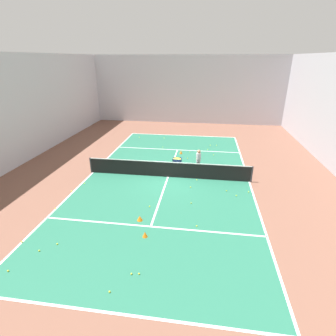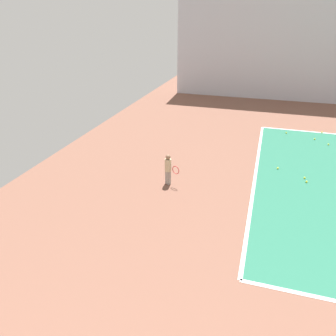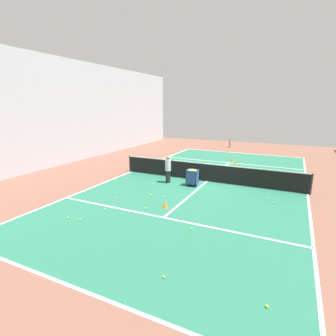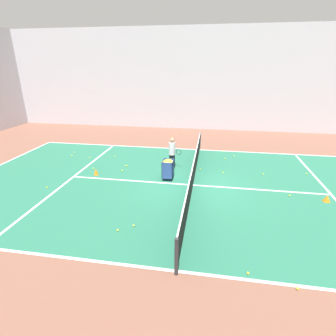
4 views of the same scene
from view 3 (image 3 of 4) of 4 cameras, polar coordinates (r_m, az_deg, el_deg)
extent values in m
plane|color=brown|center=(15.68, 8.45, -2.91)|extent=(36.48, 36.48, 0.00)
cube|color=#23664C|center=(15.68, 8.45, -2.90)|extent=(10.62, 20.71, 0.00)
cube|color=white|center=(25.51, 15.49, 3.13)|extent=(10.62, 0.10, 0.00)
cube|color=white|center=(7.41, -18.95, -23.67)|extent=(10.62, 0.10, 0.00)
cube|color=white|center=(15.07, 28.13, -5.07)|extent=(0.10, 20.71, 0.00)
cube|color=white|center=(17.91, -7.96, -0.80)|extent=(0.10, 20.71, 0.00)
cube|color=white|center=(21.02, 13.14, 1.12)|extent=(10.62, 0.10, 0.00)
cube|color=white|center=(10.69, -0.97, -10.74)|extent=(10.62, 0.10, 0.00)
cube|color=white|center=(15.68, 8.45, -2.89)|extent=(0.10, 11.39, 0.00)
cube|color=silver|center=(21.28, -22.08, 11.21)|extent=(0.15, 32.78, 7.78)
cylinder|color=#2D2D33|center=(14.93, 28.74, -3.14)|extent=(0.10, 0.10, 1.09)
cylinder|color=#2D2D33|center=(17.83, -8.29, 0.92)|extent=(0.10, 0.10, 1.09)
cube|color=black|center=(15.54, 8.51, -1.03)|extent=(10.72, 0.03, 1.02)
cube|color=white|center=(15.41, 8.58, 0.89)|extent=(10.72, 0.04, 0.05)
cube|color=gray|center=(28.45, 13.35, 4.77)|extent=(0.16, 0.20, 0.48)
cylinder|color=tan|center=(28.39, 13.40, 5.67)|extent=(0.28, 0.28, 0.42)
sphere|color=#846047|center=(28.35, 13.43, 6.26)|extent=(0.16, 0.16, 0.16)
torus|color=#B22D2D|center=(28.15, 13.12, 5.40)|extent=(0.14, 0.27, 0.28)
cube|color=black|center=(15.16, 0.00, -1.91)|extent=(0.21, 0.29, 0.72)
cylinder|color=silver|center=(14.99, 0.00, 0.60)|extent=(0.39, 0.39, 0.64)
sphere|color=#A87A5B|center=(14.90, 0.00, 2.25)|extent=(0.24, 0.24, 0.24)
torus|color=black|center=(15.31, 0.67, 0.26)|extent=(0.09, 0.28, 0.28)
cube|color=#2D478C|center=(14.69, 5.28, -3.37)|extent=(0.60, 0.49, 0.02)
cube|color=#2D478C|center=(14.80, 5.63, -1.67)|extent=(0.60, 0.02, 0.79)
cube|color=#2D478C|center=(14.38, 4.98, -2.11)|extent=(0.60, 0.02, 0.79)
cube|color=#2D478C|center=(14.49, 6.39, -2.02)|extent=(0.02, 0.49, 0.79)
cube|color=#2D478C|center=(14.69, 4.24, -1.76)|extent=(0.02, 0.49, 0.79)
ellipsoid|color=yellow|center=(14.50, 5.34, -0.62)|extent=(0.56, 0.45, 0.16)
cylinder|color=black|center=(14.80, 6.27, -3.56)|extent=(0.05, 0.05, 0.14)
cylinder|color=black|center=(14.94, 4.74, -3.36)|extent=(0.05, 0.05, 0.14)
cylinder|color=black|center=(14.49, 5.82, -3.91)|extent=(0.05, 0.05, 0.14)
cylinder|color=black|center=(14.64, 4.26, -3.71)|extent=(0.05, 0.05, 0.14)
cone|color=orange|center=(21.73, 13.87, 1.83)|extent=(0.23, 0.23, 0.26)
cone|color=orange|center=(20.46, 14.62, 1.07)|extent=(0.27, 0.27, 0.26)
cone|color=orange|center=(11.59, -0.63, -7.93)|extent=(0.24, 0.24, 0.31)
sphere|color=yellow|center=(19.00, -4.87, 0.22)|extent=(0.07, 0.07, 0.07)
sphere|color=yellow|center=(13.16, -3.59, -5.85)|extent=(0.07, 0.07, 0.07)
sphere|color=yellow|center=(23.92, 14.33, 2.61)|extent=(0.07, 0.07, 0.07)
sphere|color=yellow|center=(21.28, 7.29, 1.60)|extent=(0.07, 0.07, 0.07)
sphere|color=yellow|center=(24.04, 26.08, 1.70)|extent=(0.07, 0.07, 0.07)
sphere|color=yellow|center=(16.52, 2.26, -1.78)|extent=(0.07, 0.07, 0.07)
sphere|color=yellow|center=(13.09, -3.86, -5.96)|extent=(0.07, 0.07, 0.07)
sphere|color=yellow|center=(11.71, -13.63, -8.74)|extent=(0.07, 0.07, 0.07)
sphere|color=yellow|center=(22.47, 27.53, 0.80)|extent=(0.07, 0.07, 0.07)
sphere|color=yellow|center=(19.78, 27.73, -0.78)|extent=(0.07, 0.07, 0.07)
sphere|color=yellow|center=(22.86, 24.84, 1.28)|extent=(0.07, 0.07, 0.07)
sphere|color=yellow|center=(24.68, 16.59, 2.80)|extent=(0.07, 0.07, 0.07)
sphere|color=yellow|center=(19.28, 13.20, 0.10)|extent=(0.07, 0.07, 0.07)
sphere|color=yellow|center=(6.96, 20.72, -26.32)|extent=(0.07, 0.07, 0.07)
sphere|color=yellow|center=(11.32, -21.01, -10.08)|extent=(0.07, 0.07, 0.07)
sphere|color=yellow|center=(19.11, -2.04, 0.34)|extent=(0.07, 0.07, 0.07)
sphere|color=yellow|center=(22.38, 23.50, 1.17)|extent=(0.07, 0.07, 0.07)
sphere|color=yellow|center=(7.40, -0.95, -22.62)|extent=(0.07, 0.07, 0.07)
sphere|color=yellow|center=(12.83, -1.01, -6.35)|extent=(0.07, 0.07, 0.07)
sphere|color=yellow|center=(17.42, 4.76, -1.00)|extent=(0.07, 0.07, 0.07)
sphere|color=yellow|center=(13.05, 22.12, -7.03)|extent=(0.07, 0.07, 0.07)
sphere|color=yellow|center=(9.76, 5.09, -13.07)|extent=(0.07, 0.07, 0.07)
sphere|color=yellow|center=(18.41, -1.35, -0.16)|extent=(0.07, 0.07, 0.07)
sphere|color=yellow|center=(11.56, -4.83, -8.68)|extent=(0.07, 0.07, 0.07)
sphere|color=yellow|center=(13.48, 20.84, -6.27)|extent=(0.07, 0.07, 0.07)
sphere|color=yellow|center=(11.01, -18.58, -10.55)|extent=(0.07, 0.07, 0.07)
sphere|color=yellow|center=(19.21, 6.41, 0.34)|extent=(0.07, 0.07, 0.07)
sphere|color=yellow|center=(12.96, -11.47, -6.42)|extent=(0.07, 0.07, 0.07)
sphere|color=yellow|center=(17.86, 28.23, -2.24)|extent=(0.07, 0.07, 0.07)
sphere|color=yellow|center=(14.99, -3.42, -3.40)|extent=(0.07, 0.07, 0.07)
sphere|color=yellow|center=(23.91, 15.01, 2.57)|extent=(0.07, 0.07, 0.07)
sphere|color=yellow|center=(16.78, 27.29, -3.07)|extent=(0.07, 0.07, 0.07)
camera|label=1|loc=(31.10, 13.98, 18.67)|focal=28.00mm
camera|label=2|loc=(28.99, -6.04, 15.13)|focal=35.00mm
camera|label=4|loc=(16.28, 49.29, 10.89)|focal=28.00mm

